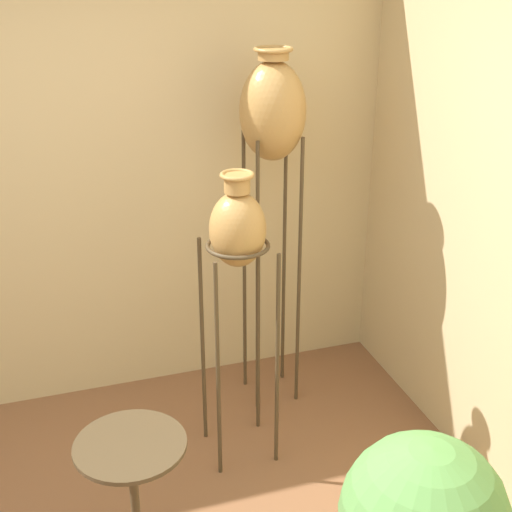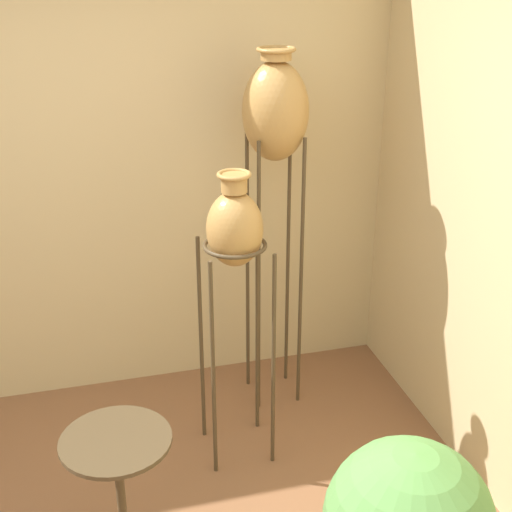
# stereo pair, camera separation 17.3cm
# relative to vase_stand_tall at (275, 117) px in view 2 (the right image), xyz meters

# --- Properties ---
(wall_back) EXTENTS (7.58, 0.06, 2.70)m
(wall_back) POSITION_rel_vase_stand_tall_xyz_m (-1.04, 0.38, -0.29)
(wall_back) COLOR #D1B784
(wall_back) RESTS_ON ground_plane
(vase_stand_tall) EXTENTS (0.34, 0.34, 1.98)m
(vase_stand_tall) POSITION_rel_vase_stand_tall_xyz_m (0.00, 0.00, 0.00)
(vase_stand_tall) COLOR #473823
(vase_stand_tall) RESTS_ON ground_plane
(vase_stand_medium) EXTENTS (0.32, 0.32, 1.51)m
(vase_stand_medium) POSITION_rel_vase_stand_tall_xyz_m (-0.32, -0.44, -0.43)
(vase_stand_medium) COLOR #473823
(vase_stand_medium) RESTS_ON ground_plane
(side_table) EXTENTS (0.43, 0.43, 0.72)m
(side_table) POSITION_rel_vase_stand_tall_xyz_m (-0.96, -1.15, -1.12)
(side_table) COLOR #473823
(side_table) RESTS_ON ground_plane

